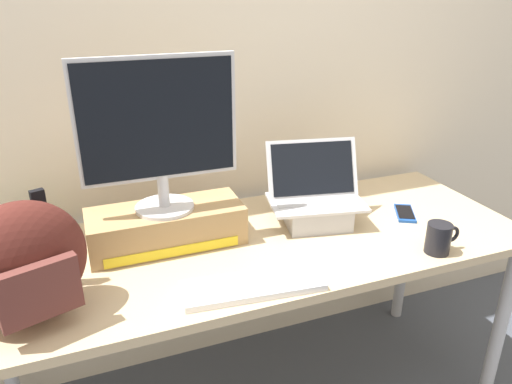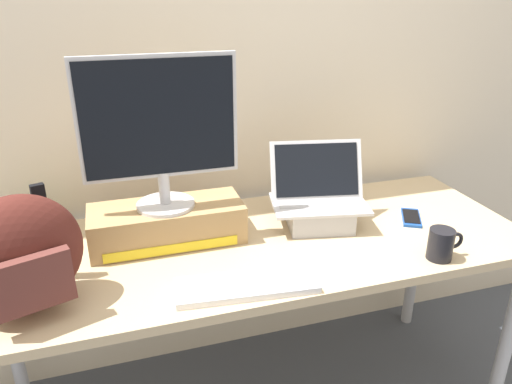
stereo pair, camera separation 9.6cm
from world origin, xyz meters
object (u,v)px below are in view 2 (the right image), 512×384
object	(u,v)px
external_keyboard	(246,285)
cell_phone	(411,217)
plush_toy	(36,222)
desktop_monitor	(160,129)
open_laptop	(318,207)
coffee_mug	(441,244)
messenger_backpack	(21,254)
toner_box_yellow	(167,224)

from	to	relation	value
external_keyboard	cell_phone	xyz separation A→B (m)	(0.71, 0.25, -0.01)
cell_phone	plush_toy	xyz separation A→B (m)	(-1.30, 0.28, 0.04)
desktop_monitor	open_laptop	distance (m)	0.63
external_keyboard	coffee_mug	bearing A→B (deg)	3.96
messenger_backpack	cell_phone	distance (m)	1.30
messenger_backpack	coffee_mug	xyz separation A→B (m)	(1.21, -0.11, -0.11)
coffee_mug	plush_toy	xyz separation A→B (m)	(-1.23, 0.55, -0.00)
desktop_monitor	cell_phone	world-z (taller)	desktop_monitor
external_keyboard	coffee_mug	size ratio (longest dim) A/B	3.43
toner_box_yellow	cell_phone	world-z (taller)	toner_box_yellow
desktop_monitor	cell_phone	xyz separation A→B (m)	(0.88, -0.10, -0.38)
toner_box_yellow	plush_toy	xyz separation A→B (m)	(-0.42, 0.18, -0.02)
toner_box_yellow	coffee_mug	size ratio (longest dim) A/B	4.16
toner_box_yellow	cell_phone	xyz separation A→B (m)	(0.88, -0.10, -0.06)
cell_phone	desktop_monitor	bearing A→B (deg)	-157.64
cell_phone	toner_box_yellow	bearing A→B (deg)	-157.71
toner_box_yellow	desktop_monitor	size ratio (longest dim) A/B	1.03
open_laptop	coffee_mug	distance (m)	0.43
toner_box_yellow	messenger_backpack	world-z (taller)	messenger_backpack
toner_box_yellow	messenger_backpack	size ratio (longest dim) A/B	1.39
desktop_monitor	open_laptop	world-z (taller)	desktop_monitor
coffee_mug	plush_toy	size ratio (longest dim) A/B	1.25
desktop_monitor	external_keyboard	world-z (taller)	desktop_monitor
open_laptop	cell_phone	size ratio (longest dim) A/B	2.27
toner_box_yellow	open_laptop	size ratio (longest dim) A/B	1.37
open_laptop	cell_phone	world-z (taller)	open_laptop
messenger_backpack	coffee_mug	distance (m)	1.22
desktop_monitor	open_laptop	xyz separation A→B (m)	(0.53, -0.03, -0.33)
toner_box_yellow	messenger_backpack	xyz separation A→B (m)	(-0.40, -0.25, 0.10)
toner_box_yellow	external_keyboard	size ratio (longest dim) A/B	1.21
desktop_monitor	open_laptop	bearing A→B (deg)	-2.91
desktop_monitor	plush_toy	xyz separation A→B (m)	(-0.42, 0.18, -0.34)
coffee_mug	cell_phone	distance (m)	0.28
toner_box_yellow	desktop_monitor	bearing A→B (deg)	-90.48
coffee_mug	desktop_monitor	bearing A→B (deg)	155.43
external_keyboard	plush_toy	size ratio (longest dim) A/B	4.31
plush_toy	external_keyboard	bearing A→B (deg)	-41.42
desktop_monitor	coffee_mug	xyz separation A→B (m)	(0.80, -0.37, -0.34)
desktop_monitor	plush_toy	size ratio (longest dim) A/B	5.06
desktop_monitor	cell_phone	size ratio (longest dim) A/B	3.02
desktop_monitor	messenger_backpack	size ratio (longest dim) A/B	1.35
open_laptop	desktop_monitor	bearing A→B (deg)	-172.01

